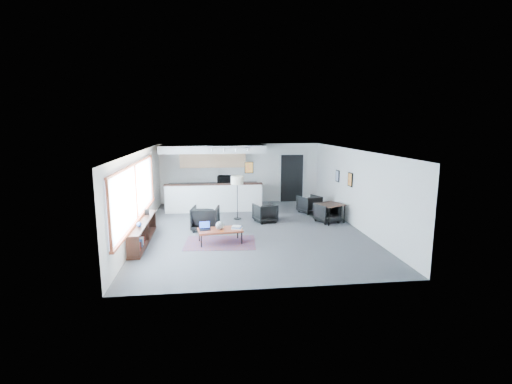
{
  "coord_description": "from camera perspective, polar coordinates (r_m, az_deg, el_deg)",
  "views": [
    {
      "loc": [
        -1.28,
        -11.74,
        3.4
      ],
      "look_at": [
        0.2,
        0.4,
        1.19
      ],
      "focal_mm": 26.0,
      "sensor_mm": 36.0,
      "label": 1
    }
  ],
  "objects": [
    {
      "name": "armchair_left",
      "position": [
        12.25,
        -7.8,
        -3.85
      ],
      "size": [
        0.95,
        0.91,
        0.87
      ],
      "primitive_type": "imported",
      "rotation": [
        0.0,
        0.0,
        2.99
      ],
      "color": "black",
      "rests_on": "floor"
    },
    {
      "name": "armchair_right",
      "position": [
        13.17,
        1.39,
        -3.06
      ],
      "size": [
        0.88,
        0.85,
        0.73
      ],
      "primitive_type": "imported",
      "rotation": [
        0.0,
        0.0,
        3.45
      ],
      "color": "black",
      "rests_on": "floor"
    },
    {
      "name": "room",
      "position": [
        12.0,
        -0.7,
        0.18
      ],
      "size": [
        7.02,
        9.02,
        2.62
      ],
      "color": "#49494C",
      "rests_on": "ground"
    },
    {
      "name": "console",
      "position": [
        11.31,
        -17.04,
        -5.98
      ],
      "size": [
        0.35,
        3.0,
        0.8
      ],
      "color": "#331A12",
      "rests_on": "floor"
    },
    {
      "name": "wall_art_upper",
      "position": [
        14.38,
        12.42,
        2.43
      ],
      "size": [
        0.03,
        0.34,
        0.44
      ],
      "color": "black",
      "rests_on": "room"
    },
    {
      "name": "ceramic_pot",
      "position": [
        10.81,
        -5.58,
        -5.15
      ],
      "size": [
        0.25,
        0.25,
        0.25
      ],
      "rotation": [
        0.0,
        0.0,
        -0.28
      ],
      "color": "gray",
      "rests_on": "coffee_table"
    },
    {
      "name": "wall_art_lower",
      "position": [
        13.17,
        14.29,
        1.87
      ],
      "size": [
        0.03,
        0.38,
        0.48
      ],
      "color": "black",
      "rests_on": "room"
    },
    {
      "name": "coaster",
      "position": [
        10.68,
        -5.24,
        -6.02
      ],
      "size": [
        0.11,
        0.11,
        0.01
      ],
      "rotation": [
        0.0,
        0.0,
        -0.09
      ],
      "color": "#E5590C",
      "rests_on": "coffee_table"
    },
    {
      "name": "doorway",
      "position": [
        16.72,
        5.5,
        2.22
      ],
      "size": [
        1.1,
        0.12,
        2.15
      ],
      "color": "black",
      "rests_on": "room"
    },
    {
      "name": "dining_chair_near",
      "position": [
        13.38,
        10.93,
        -3.24
      ],
      "size": [
        0.78,
        0.76,
        0.64
      ],
      "primitive_type": "imported",
      "rotation": [
        0.0,
        0.0,
        0.34
      ],
      "color": "black",
      "rests_on": "floor"
    },
    {
      "name": "laptop",
      "position": [
        10.91,
        -7.89,
        -5.37
      ],
      "size": [
        0.35,
        0.29,
        0.23
      ],
      "rotation": [
        0.0,
        0.0,
        0.1
      ],
      "color": "black",
      "rests_on": "coffee_table"
    },
    {
      "name": "window",
      "position": [
        11.23,
        -18.03,
        -0.22
      ],
      "size": [
        0.1,
        5.95,
        1.66
      ],
      "color": "#8CBFFF",
      "rests_on": "room"
    },
    {
      "name": "dining_chair_far",
      "position": [
        14.66,
        8.18,
        -1.96
      ],
      "size": [
        0.81,
        0.79,
        0.65
      ],
      "primitive_type": "imported",
      "rotation": [
        0.0,
        0.0,
        3.54
      ],
      "color": "black",
      "rests_on": "floor"
    },
    {
      "name": "coffee_table",
      "position": [
        10.89,
        -5.55,
        -5.89
      ],
      "size": [
        1.34,
        0.84,
        0.41
      ],
      "rotation": [
        0.0,
        0.0,
        0.13
      ],
      "color": "maroon",
      "rests_on": "floor"
    },
    {
      "name": "kitchenette",
      "position": [
        15.58,
        -6.59,
        2.74
      ],
      "size": [
        4.2,
        1.96,
        2.6
      ],
      "color": "white",
      "rests_on": "floor"
    },
    {
      "name": "dining_table",
      "position": [
        13.31,
        11.34,
        -2.03
      ],
      "size": [
        1.05,
        1.05,
        0.67
      ],
      "rotation": [
        0.0,
        0.0,
        0.41
      ],
      "color": "#331A12",
      "rests_on": "floor"
    },
    {
      "name": "book_stack",
      "position": [
        10.89,
        -2.97,
        -5.45
      ],
      "size": [
        0.35,
        0.32,
        0.09
      ],
      "rotation": [
        0.0,
        0.0,
        -0.33
      ],
      "color": "silver",
      "rests_on": "coffee_table"
    },
    {
      "name": "microwave",
      "position": [
        16.06,
        -4.9,
        2.09
      ],
      "size": [
        0.62,
        0.39,
        0.39
      ],
      "primitive_type": "imported",
      "rotation": [
        0.0,
        0.0,
        -0.12
      ],
      "color": "black",
      "rests_on": "kitchenette"
    },
    {
      "name": "track_light",
      "position": [
        13.99,
        -4.12,
        6.66
      ],
      "size": [
        1.6,
        0.07,
        0.15
      ],
      "color": "silver",
      "rests_on": "room"
    },
    {
      "name": "kilim_rug",
      "position": [
        11.0,
        -5.51,
        -7.76
      ],
      "size": [
        2.14,
        1.54,
        0.01
      ],
      "rotation": [
        0.0,
        0.0,
        -0.08
      ],
      "color": "#4F2D3E",
      "rests_on": "floor"
    },
    {
      "name": "floor_lamp",
      "position": [
        13.41,
        -2.91,
        1.59
      ],
      "size": [
        0.47,
        0.47,
        1.59
      ],
      "rotation": [
        0.0,
        0.0,
        0.03
      ],
      "color": "black",
      "rests_on": "floor"
    }
  ]
}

